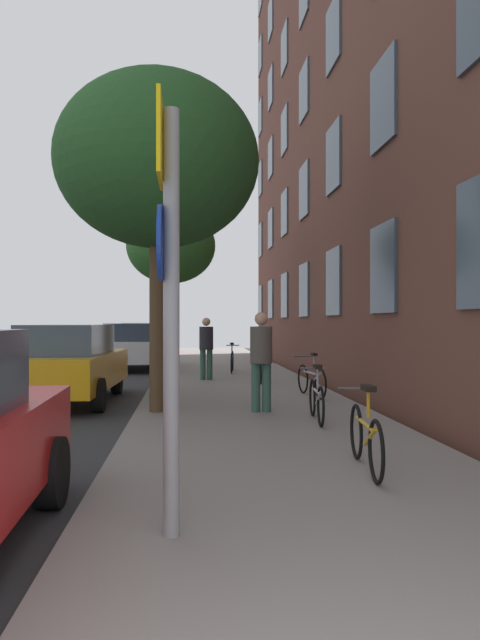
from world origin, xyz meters
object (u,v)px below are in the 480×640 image
(bicycle_2, at_px, (312,379))
(car_2, at_px, (130,346))
(tree_near, at_px, (158,162))
(traffic_light, at_px, (170,297))
(bicycle_0, at_px, (366,437))
(sign_post, at_px, (168,281))
(bicycle_3, at_px, (260,367))
(bicycle_1, at_px, (316,399))
(bicycle_4, at_px, (232,361))
(car_1, at_px, (70,363))
(pedestrian_1, at_px, (206,344))
(tree_far, at_px, (171,247))
(pedestrian_0, at_px, (261,355))
(car_3, at_px, (140,339))

(bicycle_2, xyz_separation_m, car_2, (-4.62, 8.62, 0.36))
(tree_near, height_order, bicycle_2, tree_near)
(traffic_light, distance_m, bicycle_0, 15.18)
(sign_post, height_order, car_2, sign_post)
(tree_near, bearing_deg, bicycle_2, 29.21)
(bicycle_2, xyz_separation_m, bicycle_3, (-0.72, 3.00, 0.02))
(bicycle_1, distance_m, bicycle_4, 9.02)
(car_1, relative_size, car_2, 1.03)
(traffic_light, bearing_deg, car_1, -101.91)
(sign_post, height_order, pedestrian_1, sign_post)
(tree_far, height_order, bicycle_1, tree_far)
(bicycle_0, xyz_separation_m, car_2, (-3.91, 14.62, 0.37))
(bicycle_2, distance_m, pedestrian_1, 4.30)
(bicycle_0, bearing_deg, car_1, 124.52)
(bicycle_0, height_order, bicycle_1, bicycle_0)
(bicycle_1, bearing_deg, bicycle_4, 94.17)
(sign_post, xyz_separation_m, car_2, (-1.89, 16.31, -1.15))
(bicycle_1, height_order, bicycle_4, bicycle_4)
(traffic_light, relative_size, tree_far, 0.71)
(tree_far, height_order, bicycle_3, tree_far)
(pedestrian_0, relative_size, pedestrian_1, 1.03)
(car_1, bearing_deg, car_2, 87.15)
(tree_near, bearing_deg, pedestrian_1, 79.39)
(bicycle_0, distance_m, bicycle_1, 3.00)
(traffic_light, distance_m, bicycle_3, 6.67)
(traffic_light, bearing_deg, bicycle_1, -77.30)
(tree_far, height_order, bicycle_4, tree_far)
(tree_near, height_order, bicycle_3, tree_near)
(bicycle_0, height_order, car_2, car_2)
(car_1, bearing_deg, tree_near, -46.64)
(car_2, bearing_deg, car_1, -92.85)
(bicycle_1, xyz_separation_m, bicycle_2, (0.57, 3.00, 0.01))
(bicycle_2, bearing_deg, tree_near, -150.79)
(bicycle_1, xyz_separation_m, car_3, (-4.38, 19.95, 0.37))
(sign_post, xyz_separation_m, bicycle_4, (1.50, 13.69, -1.51))
(tree_far, bearing_deg, car_3, 99.33)
(bicycle_1, distance_m, car_1, 5.56)
(bicycle_4, bearing_deg, car_1, -123.69)
(bicycle_1, relative_size, bicycle_3, 0.93)
(traffic_light, xyz_separation_m, bicycle_4, (2.01, -2.83, -2.08))
(bicycle_0, relative_size, car_1, 0.37)
(bicycle_1, bearing_deg, traffic_light, 102.70)
(bicycle_1, bearing_deg, sign_post, -114.73)
(traffic_light, xyz_separation_m, tree_near, (0.11, -10.57, 1.92))
(pedestrian_0, bearing_deg, car_1, 149.12)
(sign_post, relative_size, pedestrian_1, 1.90)
(bicycle_4, relative_size, pedestrian_0, 0.98)
(car_2, bearing_deg, bicycle_1, -70.77)
(bicycle_3, distance_m, car_1, 5.11)
(traffic_light, distance_m, tree_near, 10.75)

